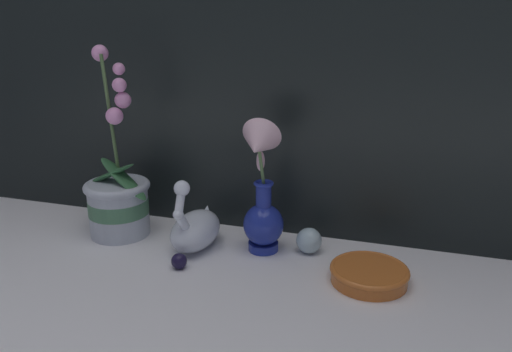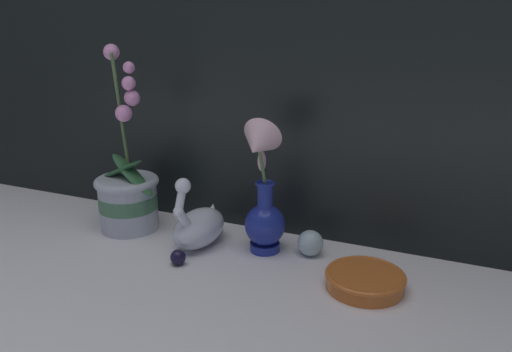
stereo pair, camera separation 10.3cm
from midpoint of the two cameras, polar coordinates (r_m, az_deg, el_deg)
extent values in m
plane|color=white|center=(1.00, -1.90, -12.38)|extent=(2.80, 2.80, 0.00)
cylinder|color=#B2BCCC|center=(1.25, -12.11, -3.14)|extent=(0.14, 0.14, 0.13)
cylinder|color=#477A56|center=(1.25, -12.13, -2.86)|extent=(0.14, 0.14, 0.04)
torus|color=#B2BCCC|center=(1.23, -12.28, -0.67)|extent=(0.15, 0.15, 0.02)
cylinder|color=#4C6B3D|center=(1.19, -12.77, 6.48)|extent=(0.01, 0.04, 0.30)
ellipsoid|color=#2D6038|center=(1.20, -11.62, 0.13)|extent=(0.15, 0.08, 0.09)
ellipsoid|color=#2D6038|center=(1.24, -13.14, 0.54)|extent=(0.17, 0.07, 0.09)
sphere|color=#DB8EC6|center=(1.18, -13.76, 13.59)|extent=(0.04, 0.04, 0.04)
sphere|color=#DB8EC6|center=(1.17, -11.84, 12.03)|extent=(0.03, 0.03, 0.03)
sphere|color=#DB8EC6|center=(1.16, -11.85, 10.31)|extent=(0.03, 0.03, 0.03)
sphere|color=#DB8EC6|center=(1.16, -11.50, 8.71)|extent=(0.04, 0.04, 0.04)
sphere|color=#DB8EC6|center=(1.16, -12.44, 6.98)|extent=(0.04, 0.04, 0.04)
ellipsoid|color=silver|center=(1.15, -3.99, -6.00)|extent=(0.10, 0.17, 0.08)
cone|color=silver|center=(1.19, -2.64, -4.37)|extent=(0.05, 0.07, 0.07)
cylinder|color=silver|center=(1.08, -5.58, -4.98)|extent=(0.02, 0.05, 0.06)
sphere|color=silver|center=(1.05, -6.09, -4.12)|extent=(0.02, 0.02, 0.02)
cylinder|color=silver|center=(1.05, -5.84, -2.65)|extent=(0.02, 0.04, 0.06)
sphere|color=silver|center=(1.05, -5.59, -1.18)|extent=(0.03, 0.03, 0.03)
cylinder|color=navy|center=(1.13, 3.66, -8.07)|extent=(0.07, 0.07, 0.02)
ellipsoid|color=navy|center=(1.11, 3.72, -5.64)|extent=(0.09, 0.09, 0.09)
cylinder|color=navy|center=(1.08, 3.79, -2.27)|extent=(0.03, 0.03, 0.05)
torus|color=navy|center=(1.07, 3.82, -0.93)|extent=(0.04, 0.04, 0.01)
cylinder|color=#567A47|center=(1.05, 3.56, 0.91)|extent=(0.01, 0.04, 0.08)
cone|color=beige|center=(1.01, 3.14, 3.70)|extent=(0.08, 0.09, 0.10)
ellipsoid|color=beige|center=(1.05, 3.49, 1.66)|extent=(0.02, 0.02, 0.04)
sphere|color=silver|center=(1.11, 8.91, -7.63)|extent=(0.06, 0.06, 0.06)
cylinder|color=#C66628|center=(1.01, 15.30, -11.54)|extent=(0.15, 0.15, 0.03)
torus|color=#C66628|center=(1.01, 15.35, -11.01)|extent=(0.16, 0.16, 0.01)
sphere|color=#191433|center=(1.07, -6.15, -9.29)|extent=(0.03, 0.03, 0.03)
camera|label=1|loc=(0.05, -87.14, 0.91)|focal=35.00mm
camera|label=2|loc=(0.05, 92.86, -0.91)|focal=35.00mm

